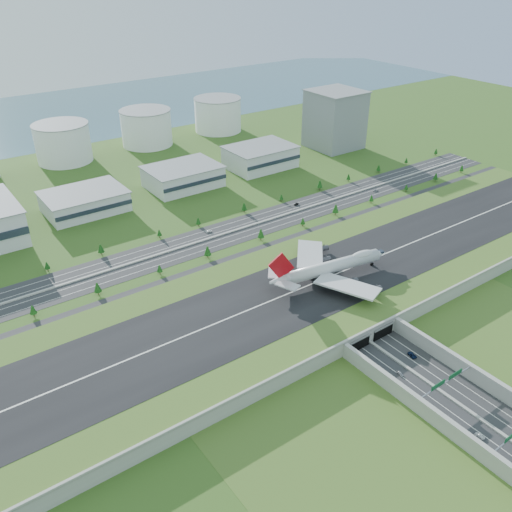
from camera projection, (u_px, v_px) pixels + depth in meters
ground at (307, 298)px, 310.61m from camera, size 1200.00×1200.00×0.00m
airfield_deck at (307, 292)px, 308.52m from camera, size 520.00×100.00×9.20m
underpass_road at (453, 394)px, 238.57m from camera, size 38.80×120.40×8.00m
sign_gantry_near at (446, 382)px, 239.94m from camera, size 38.70×0.70×9.80m
north_expressway at (218, 236)px, 377.80m from camera, size 560.00×36.00×0.12m
tree_row at (216, 233)px, 371.99m from camera, size 503.86×48.71×8.49m
hangar_mid_a at (85, 202)px, 410.95m from camera, size 58.00×42.00×15.00m
hangar_mid_b at (183, 177)px, 453.53m from camera, size 58.00×42.00×17.00m
hangar_mid_c at (260, 157)px, 493.58m from camera, size 58.00×42.00×19.00m
office_tower at (335, 120)px, 536.39m from camera, size 46.00×46.00×55.00m
fuel_tank_b at (63, 143)px, 503.60m from camera, size 50.00×50.00×35.00m
fuel_tank_c at (147, 128)px, 546.67m from camera, size 50.00×50.00×35.00m
fuel_tank_d at (218, 115)px, 589.75m from camera, size 50.00×50.00×35.00m
bay_water at (48, 116)px, 650.23m from camera, size 1200.00×260.00×0.06m
boeing_747 at (330, 267)px, 311.45m from camera, size 80.15×75.21×24.89m
car_0 at (400, 374)px, 253.97m from camera, size 2.25×4.15×1.34m
car_1 at (480, 436)px, 221.33m from camera, size 2.10×4.21×1.32m
car_2 at (412, 355)px, 265.61m from camera, size 3.73×5.77×1.48m
car_5 at (296, 204)px, 423.24m from camera, size 4.56×2.41×1.43m
car_6 at (375, 190)px, 447.84m from camera, size 4.90×2.46×1.33m
car_7 at (208, 231)px, 382.20m from camera, size 4.98×3.35×1.34m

